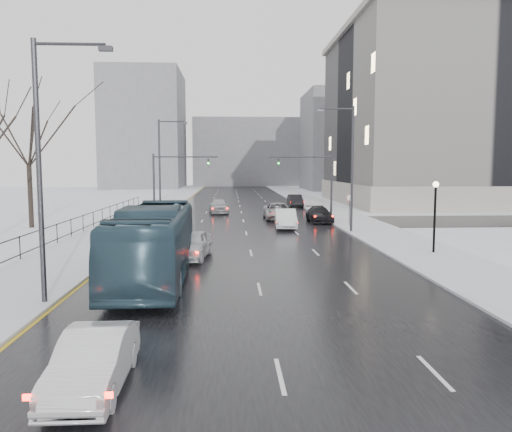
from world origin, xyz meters
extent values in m
cube|color=black|center=(0.00, 60.00, 0.02)|extent=(16.00, 150.00, 0.04)
cube|color=black|center=(0.00, 48.00, 0.02)|extent=(130.00, 10.00, 0.04)
cube|color=silver|center=(-10.50, 60.00, 0.08)|extent=(5.00, 150.00, 0.16)
cube|color=silver|center=(10.50, 60.00, 0.08)|extent=(5.00, 150.00, 0.16)
cube|color=white|center=(-20.00, 60.00, 0.06)|extent=(14.00, 150.00, 0.12)
cube|color=black|center=(-13.00, 30.00, 1.41)|extent=(0.04, 70.00, 0.05)
cube|color=black|center=(-13.00, 30.00, 0.41)|extent=(0.04, 70.00, 0.05)
cylinder|color=black|center=(-13.00, 30.00, 0.81)|extent=(0.06, 0.06, 1.30)
cylinder|color=#2D2D33|center=(8.40, 40.00, 5.00)|extent=(0.20, 0.20, 10.00)
cylinder|color=#2D2D33|center=(7.10, 40.00, 9.80)|extent=(2.60, 0.12, 0.12)
cube|color=#2D2D33|center=(5.80, 40.00, 9.65)|extent=(0.50, 0.25, 0.18)
cylinder|color=#2D2D33|center=(-8.40, 20.00, 5.00)|extent=(0.20, 0.20, 10.00)
cylinder|color=#2D2D33|center=(-7.10, 20.00, 9.80)|extent=(2.60, 0.12, 0.12)
cube|color=#2D2D33|center=(-5.80, 20.00, 9.65)|extent=(0.50, 0.25, 0.18)
cylinder|color=#2D2D33|center=(-8.40, 52.00, 5.00)|extent=(0.20, 0.20, 10.00)
cylinder|color=#2D2D33|center=(-7.10, 52.00, 9.80)|extent=(2.60, 0.12, 0.12)
cube|color=#2D2D33|center=(-5.80, 52.00, 9.65)|extent=(0.50, 0.25, 0.18)
cylinder|color=black|center=(11.00, 30.00, 2.16)|extent=(0.14, 0.14, 4.00)
sphere|color=#FFE5B2|center=(11.00, 30.00, 4.26)|extent=(0.36, 0.36, 0.36)
cylinder|color=#2D2D33|center=(8.40, 48.00, 3.25)|extent=(0.20, 0.20, 6.50)
cylinder|color=#2D2D33|center=(5.40, 48.00, 6.20)|extent=(6.00, 0.12, 0.12)
imported|color=#2D2D33|center=(3.30, 48.00, 5.60)|extent=(0.15, 0.18, 0.90)
sphere|color=#19FF33|center=(3.30, 47.85, 5.60)|extent=(0.16, 0.16, 0.16)
cylinder|color=#2D2D33|center=(-8.40, 48.00, 3.25)|extent=(0.20, 0.20, 6.50)
cylinder|color=#2D2D33|center=(-5.40, 48.00, 6.20)|extent=(6.00, 0.12, 0.12)
imported|color=#2D2D33|center=(-3.30, 48.00, 5.60)|extent=(0.15, 0.18, 0.90)
sphere|color=#19FF33|center=(-3.30, 47.85, 5.60)|extent=(0.16, 0.16, 0.16)
cylinder|color=#2D2D33|center=(9.20, 44.00, 1.41)|extent=(0.06, 0.06, 2.50)
cylinder|color=white|center=(9.20, 44.00, 2.56)|extent=(0.60, 0.03, 0.60)
torus|color=#B20C0C|center=(9.20, 44.00, 2.56)|extent=(0.58, 0.06, 0.58)
cube|color=gray|center=(35.00, 72.00, 12.00)|extent=(40.00, 30.00, 24.00)
cube|color=gray|center=(35.00, 72.00, 24.40)|extent=(41.00, 31.00, 0.80)
cube|color=gray|center=(35.00, 72.00, 1.50)|extent=(40.60, 30.60, 3.00)
cube|color=slate|center=(28.00, 115.00, 11.00)|extent=(24.00, 20.00, 22.00)
cube|color=slate|center=(-22.00, 125.00, 14.00)|extent=(18.00, 22.00, 28.00)
cube|color=slate|center=(4.00, 140.00, 9.00)|extent=(30.00, 18.00, 18.00)
imported|color=silver|center=(-4.50, 12.48, 0.74)|extent=(1.53, 4.25, 1.40)
imported|color=#2A4453|center=(-4.80, 24.12, 1.78)|extent=(3.24, 12.58, 3.48)
imported|color=silver|center=(-3.50, 29.38, 0.86)|extent=(2.57, 5.04, 1.64)
imported|color=silver|center=(3.45, 42.98, 0.87)|extent=(2.03, 5.10, 1.65)
imported|color=#A19FA4|center=(3.50, 50.38, 0.85)|extent=(2.76, 5.87, 1.62)
imported|color=black|center=(7.20, 47.55, 0.76)|extent=(2.14, 5.01, 1.44)
imported|color=#A2A3A7|center=(-2.60, 56.97, 0.90)|extent=(2.47, 5.20, 1.72)
imported|color=black|center=(7.20, 65.42, 0.84)|extent=(1.71, 4.84, 1.59)
camera|label=1|loc=(-1.23, 0.86, 5.34)|focal=35.00mm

